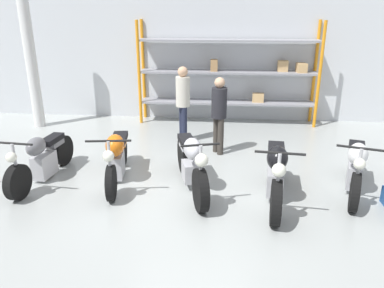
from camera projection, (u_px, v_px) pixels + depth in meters
The scene contains 11 objects.
ground_plane at pixel (190, 190), 6.38m from camera, with size 30.00×30.00×0.00m, color #9EA3A0.
back_wall at pixel (205, 53), 10.01m from camera, with size 30.00×0.08×3.60m.
shelving_rack at pixel (232, 72), 9.77m from camera, with size 4.66×0.63×2.66m.
support_pillar at pixel (30, 56), 9.26m from camera, with size 0.28×0.28×3.60m.
motorcycle_grey at pixel (42, 159), 6.66m from camera, with size 0.65×2.06×0.96m.
motorcycle_orange at pixel (117, 156), 6.63m from camera, with size 0.71×2.09×1.01m.
motorcycle_silver at pixel (191, 163), 6.28m from camera, with size 0.84×2.10×1.07m.
motorcycle_black at pixel (276, 173), 5.90m from camera, with size 0.68×2.08×1.09m.
motorcycle_white at pixel (355, 167), 6.20m from camera, with size 0.86×1.93×1.02m.
person_browsing at pixel (219, 110), 7.72m from camera, with size 0.44×0.44×1.62m.
person_near_rack at pixel (183, 98), 8.41m from camera, with size 0.42×0.42×1.73m.
Camera 1 is at (0.53, -5.70, 2.93)m, focal length 35.00 mm.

